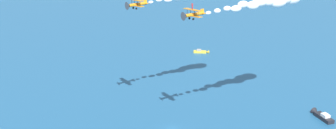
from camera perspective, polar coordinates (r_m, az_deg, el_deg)
The scene contains 6 objects.
motorboat_near_centre at distance 242.88m, azimuth 3.37°, elevation 1.27°, with size 6.37×5.07×1.90m.
motorboat_inshore at distance 189.24m, azimuth 14.87°, elevation -4.89°, with size 9.33×6.70×2.72m.
biplane_lead at distance 153.58m, azimuth 2.44°, elevation 4.97°, with size 7.39×7.09×3.63m.
wingwalker_lead at distance 153.20m, azimuth 2.40°, elevation 5.77°, with size 0.91×0.37×1.78m.
smoke_trail_lead at distance 171.55m, azimuth 10.42°, elevation 6.18°, with size 13.22×34.58×4.75m.
biplane_wingman at distance 168.30m, azimuth -3.16°, elevation 5.95°, with size 7.39×7.09×3.63m.
Camera 1 is at (-99.09, 122.09, 77.94)m, focal length 62.00 mm.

